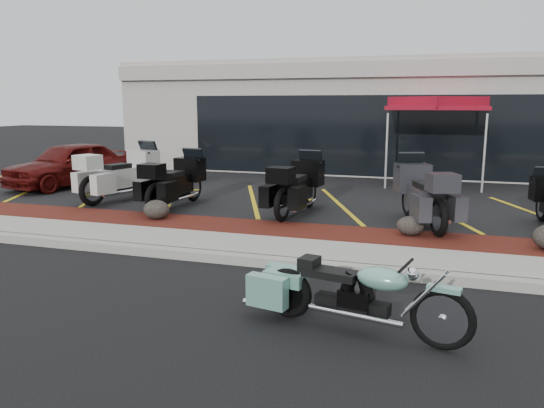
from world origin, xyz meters
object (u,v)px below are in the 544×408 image
(hero_cruiser, at_px, (443,310))
(parked_car, at_px, (69,164))
(traffic_cone, at_px, (308,183))
(touring_white, at_px, (148,168))
(popup_canopy, at_px, (437,105))

(hero_cruiser, distance_m, parked_car, 12.79)
(traffic_cone, bearing_deg, hero_cruiser, -67.95)
(touring_white, relative_size, popup_canopy, 0.78)
(parked_car, bearing_deg, touring_white, 0.90)
(hero_cruiser, xyz_separation_m, traffic_cone, (-3.48, 8.60, -0.07))
(parked_car, distance_m, popup_canopy, 10.91)
(hero_cruiser, xyz_separation_m, parked_car, (-10.38, 7.47, 0.35))
(popup_canopy, bearing_deg, traffic_cone, -151.25)
(hero_cruiser, distance_m, touring_white, 10.01)
(popup_canopy, bearing_deg, parked_car, -169.24)
(touring_white, bearing_deg, traffic_cone, -48.92)
(touring_white, distance_m, traffic_cone, 4.32)
(traffic_cone, bearing_deg, parked_car, -170.69)
(hero_cruiser, relative_size, traffic_cone, 5.51)
(parked_car, relative_size, popup_canopy, 1.20)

